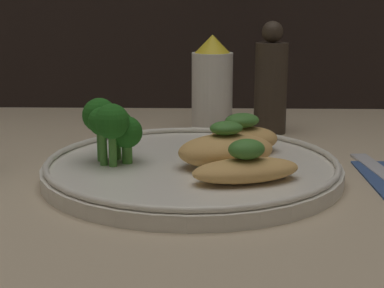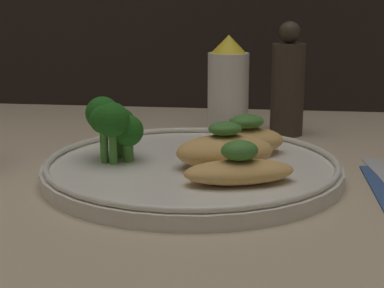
{
  "view_description": "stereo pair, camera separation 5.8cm",
  "coord_description": "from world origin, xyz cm",
  "px_view_note": "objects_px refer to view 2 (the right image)",
  "views": [
    {
      "loc": [
        1.41,
        -56.79,
        17.35
      ],
      "look_at": [
        0.0,
        0.0,
        3.4
      ],
      "focal_mm": 55.0,
      "sensor_mm": 36.0,
      "label": 1
    },
    {
      "loc": [
        7.23,
        -56.35,
        17.35
      ],
      "look_at": [
        0.0,
        0.0,
        3.4
      ],
      "focal_mm": 55.0,
      "sensor_mm": 36.0,
      "label": 2
    }
  ],
  "objects_px": {
    "broccoli_bunch": "(113,122)",
    "pepper_grinder": "(288,85)",
    "sauce_bottle": "(228,87)",
    "plate": "(192,167)"
  },
  "relations": [
    {
      "from": "plate",
      "to": "pepper_grinder",
      "type": "bearing_deg",
      "value": 64.38
    },
    {
      "from": "plate",
      "to": "sauce_bottle",
      "type": "relative_size",
      "value": 2.3
    },
    {
      "from": "sauce_bottle",
      "to": "pepper_grinder",
      "type": "distance_m",
      "value": 0.08
    },
    {
      "from": "broccoli_bunch",
      "to": "pepper_grinder",
      "type": "distance_m",
      "value": 0.27
    },
    {
      "from": "broccoli_bunch",
      "to": "pepper_grinder",
      "type": "height_order",
      "value": "pepper_grinder"
    },
    {
      "from": "broccoli_bunch",
      "to": "sauce_bottle",
      "type": "distance_m",
      "value": 0.23
    },
    {
      "from": "pepper_grinder",
      "to": "plate",
      "type": "bearing_deg",
      "value": -115.62
    },
    {
      "from": "plate",
      "to": "pepper_grinder",
      "type": "distance_m",
      "value": 0.24
    },
    {
      "from": "plate",
      "to": "pepper_grinder",
      "type": "xyz_separation_m",
      "value": [
        0.1,
        0.21,
        0.06
      ]
    },
    {
      "from": "plate",
      "to": "broccoli_bunch",
      "type": "xyz_separation_m",
      "value": [
        -0.08,
        0.0,
        0.04
      ]
    }
  ]
}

